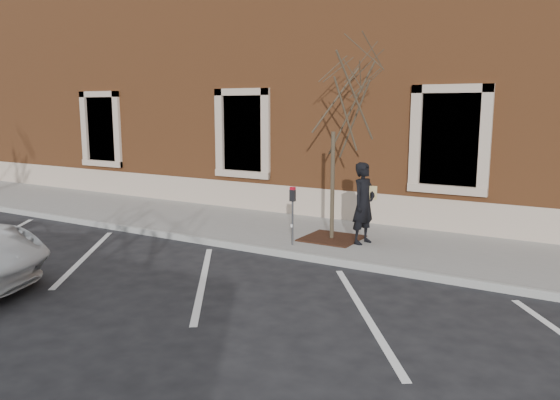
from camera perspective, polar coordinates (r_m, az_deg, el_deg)
The scene contains 9 objects.
ground at distance 12.04m, azimuth -1.47°, elevation -5.58°, with size 120.00×120.00×0.00m, color #28282B.
sidewalk_near at distance 13.49m, azimuth 2.50°, elevation -3.58°, with size 40.00×3.50×0.15m, color gray.
curb_near at distance 11.98m, azimuth -1.60°, elevation -5.29°, with size 40.00×0.12×0.15m, color #9E9E99.
parking_stripes at distance 10.33m, azimuth -8.05°, elevation -8.29°, with size 28.00×4.40×0.01m, color silver, non-canonical shape.
building_civic at distance 18.64m, azimuth 11.55°, elevation 12.06°, with size 40.00×8.62×8.00m.
man at distance 12.25m, azimuth 8.75°, elevation -0.34°, with size 0.66×0.44×1.82m, color black.
parking_meter at distance 11.96m, azimuth 1.33°, elevation -0.52°, with size 0.12×0.09×1.30m.
tree_grate at distance 12.74m, azimuth 5.41°, elevation -4.00°, with size 1.26×1.26×0.03m, color #371C11.
sapling at distance 12.37m, azimuth 5.65°, elevation 10.24°, with size 2.70×2.70×4.50m.
Camera 1 is at (6.20, -9.82, 3.19)m, focal length 35.00 mm.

